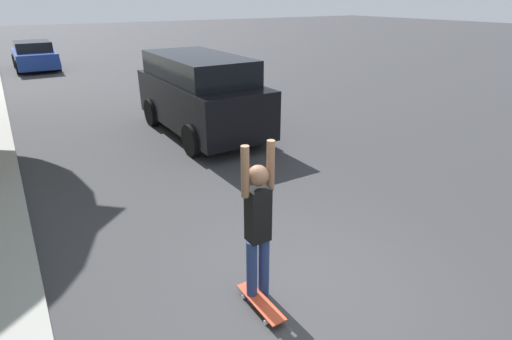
% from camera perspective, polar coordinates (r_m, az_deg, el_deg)
% --- Properties ---
extents(ground_plane, '(120.00, 120.00, 0.00)m').
position_cam_1_polar(ground_plane, '(5.23, 6.44, -17.30)').
color(ground_plane, '#333335').
extents(suv_parked, '(2.06, 4.57, 2.05)m').
position_cam_1_polar(suv_parked, '(10.75, -7.95, 10.78)').
color(suv_parked, black).
rests_on(suv_parked, ground_plane).
extents(car_down_street, '(1.95, 4.10, 1.38)m').
position_cam_1_polar(car_down_street, '(23.82, -29.09, 14.08)').
color(car_down_street, navy).
rests_on(car_down_street, ground_plane).
extents(skateboarder, '(0.41, 0.23, 2.02)m').
position_cam_1_polar(skateboarder, '(4.54, 0.28, -7.72)').
color(skateboarder, navy).
rests_on(skateboarder, ground_plane).
extents(skateboard, '(0.21, 0.80, 0.10)m').
position_cam_1_polar(skateboard, '(4.97, 0.66, -18.40)').
color(skateboard, '#B73D23').
rests_on(skateboard, ground_plane).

